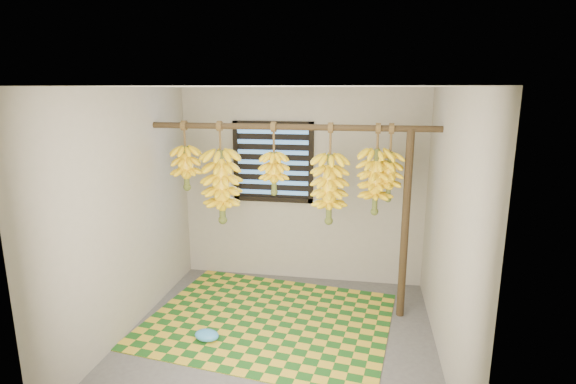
% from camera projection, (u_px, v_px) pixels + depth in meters
% --- Properties ---
extents(floor, '(3.00, 3.00, 0.01)m').
position_uv_depth(floor, '(278.00, 340.00, 4.38)').
color(floor, '#4C4C4C').
rests_on(floor, ground).
extents(ceiling, '(3.00, 3.00, 0.01)m').
position_uv_depth(ceiling, '(277.00, 86.00, 3.83)').
color(ceiling, silver).
rests_on(ceiling, wall_back).
extents(wall_back, '(3.00, 0.01, 2.40)m').
position_uv_depth(wall_back, '(301.00, 187.00, 5.55)').
color(wall_back, gray).
rests_on(wall_back, floor).
extents(wall_left, '(0.01, 3.00, 2.40)m').
position_uv_depth(wall_left, '(126.00, 214.00, 4.36)').
color(wall_left, gray).
rests_on(wall_left, floor).
extents(wall_right, '(0.01, 3.00, 2.40)m').
position_uv_depth(wall_right, '(449.00, 230.00, 3.85)').
color(wall_right, gray).
rests_on(wall_right, floor).
extents(window, '(1.00, 0.04, 1.00)m').
position_uv_depth(window, '(273.00, 162.00, 5.51)').
color(window, black).
rests_on(window, wall_back).
extents(hanging_pole, '(3.00, 0.06, 0.06)m').
position_uv_depth(hanging_pole, '(291.00, 127.00, 4.60)').
color(hanging_pole, '#3E2F1A').
rests_on(hanging_pole, wall_left).
extents(support_post, '(0.08, 0.08, 2.00)m').
position_uv_depth(support_post, '(405.00, 226.00, 4.62)').
color(support_post, '#3E2F1A').
rests_on(support_post, floor).
extents(woven_mat, '(2.70, 2.27, 0.01)m').
position_uv_depth(woven_mat, '(269.00, 320.00, 4.74)').
color(woven_mat, '#1B5519').
rests_on(woven_mat, floor).
extents(plastic_bag, '(0.27, 0.22, 0.10)m').
position_uv_depth(plastic_bag, '(207.00, 335.00, 4.33)').
color(plastic_bag, '#3C98E2').
rests_on(plastic_bag, woven_mat).
extents(banana_bunch_a, '(0.31, 0.31, 0.75)m').
position_uv_depth(banana_bunch_a, '(186.00, 168.00, 4.89)').
color(banana_bunch_a, brown).
rests_on(banana_bunch_a, hanging_pole).
extents(banana_bunch_b, '(0.40, 0.40, 1.10)m').
position_uv_depth(banana_bunch_b, '(222.00, 186.00, 4.87)').
color(banana_bunch_b, brown).
rests_on(banana_bunch_b, hanging_pole).
extents(banana_bunch_c, '(0.30, 0.30, 0.76)m').
position_uv_depth(banana_bunch_c, '(274.00, 173.00, 4.73)').
color(banana_bunch_c, brown).
rests_on(banana_bunch_c, hanging_pole).
extents(banana_bunch_d, '(0.37, 0.37, 1.05)m').
position_uv_depth(banana_bunch_d, '(329.00, 189.00, 4.67)').
color(banana_bunch_d, brown).
rests_on(banana_bunch_d, hanging_pole).
extents(banana_bunch_e, '(0.37, 0.37, 0.93)m').
position_uv_depth(banana_bunch_e, '(376.00, 182.00, 4.57)').
color(banana_bunch_e, brown).
rests_on(banana_bunch_e, hanging_pole).
extents(banana_bunch_f, '(0.28, 0.28, 0.79)m').
position_uv_depth(banana_bunch_f, '(389.00, 176.00, 4.53)').
color(banana_bunch_f, brown).
rests_on(banana_bunch_f, hanging_pole).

